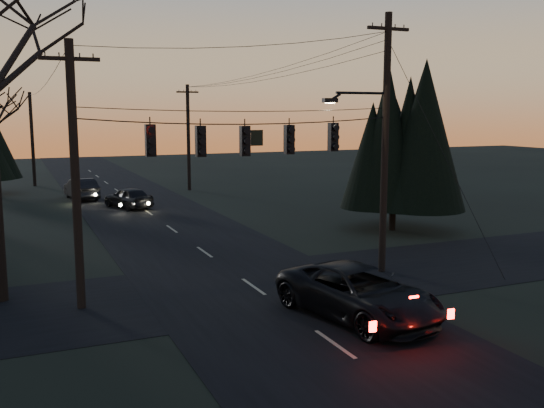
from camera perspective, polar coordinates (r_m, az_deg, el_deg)
name	(u,v)px	position (r m, az deg, el deg)	size (l,w,h in m)	color
main_road	(181,236)	(31.44, -8.52, -2.99)	(8.00, 120.00, 0.02)	black
cross_road	(254,287)	(22.19, -1.75, -7.81)	(60.00, 7.00, 0.02)	black
utility_pole_right	(382,271)	(24.68, 10.27, -6.27)	(5.00, 0.30, 10.00)	black
utility_pole_left	(82,308)	(20.84, -17.47, -9.33)	(1.80, 0.30, 8.50)	black
utility_pole_far_r	(189,190)	(50.01, -7.78, 1.31)	(1.80, 0.30, 8.50)	black
utility_pole_far_l	(35,186)	(56.17, -21.41, 1.59)	(0.30, 0.30, 8.00)	black
span_signal_assembly	(246,140)	(21.22, -2.42, 6.08)	(11.50, 0.44, 1.47)	black
evergreen_right	(395,141)	(32.80, 11.47, 5.86)	(4.94, 4.94, 8.42)	black
suv_near	(359,293)	(18.93, 8.16, -8.32)	(2.63, 5.70, 1.59)	black
sedan_oncoming_a	(128,198)	(41.16, -13.36, 0.58)	(1.65, 4.11, 1.40)	black
sedan_oncoming_b	(81,189)	(46.27, -17.51, 1.35)	(1.61, 4.60, 1.52)	black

